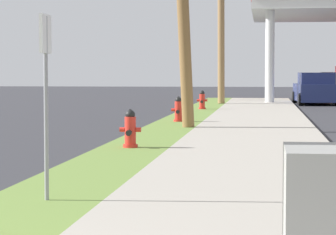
{
  "coord_description": "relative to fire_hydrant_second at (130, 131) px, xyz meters",
  "views": [
    {
      "loc": [
        3.23,
        -3.87,
        1.58
      ],
      "look_at": [
        1.3,
        11.34,
        0.67
      ],
      "focal_mm": 81.45,
      "sensor_mm": 36.0,
      "label": 1
    }
  ],
  "objects": [
    {
      "name": "fire_hydrant_second",
      "position": [
        0.0,
        0.0,
        0.0
      ],
      "size": [
        0.42,
        0.38,
        0.74
      ],
      "color": "red",
      "rests_on": "grass_verge"
    },
    {
      "name": "fire_hydrant_third",
      "position": [
        0.05,
        7.93,
        0.0
      ],
      "size": [
        0.42,
        0.37,
        0.74
      ],
      "color": "red",
      "rests_on": "grass_verge"
    },
    {
      "name": "fire_hydrant_fourth",
      "position": [
        0.13,
        15.73,
        0.0
      ],
      "size": [
        0.42,
        0.37,
        0.74
      ],
      "color": "red",
      "rests_on": "grass_verge"
    },
    {
      "name": "street_sign_post",
      "position": [
        0.12,
        -6.16,
        1.19
      ],
      "size": [
        0.05,
        0.36,
        2.12
      ],
      "color": "gray",
      "rests_on": "grass_verge"
    },
    {
      "name": "car_navy_by_near_pump",
      "position": [
        5.1,
        23.7,
        0.28
      ],
      "size": [
        2.13,
        4.58,
        1.57
      ],
      "color": "navy",
      "rests_on": "ground"
    }
  ]
}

